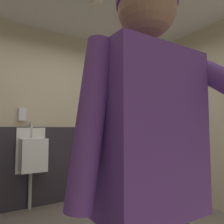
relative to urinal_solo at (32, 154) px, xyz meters
The scene contains 7 objects.
wall_back 0.68m from the urinal_solo, 36.08° to the left, with size 4.43×0.12×2.69m, color beige.
wainscot_band_back 0.39m from the urinal_solo, 25.62° to the left, with size 3.83×0.03×1.16m, color #2D2833.
downlight_far 2.19m from the urinal_solo, 61.75° to the right, with size 0.14×0.14×0.03m, color white.
urinal_solo is the anchor object (origin of this frame).
person 2.58m from the urinal_solo, 92.99° to the right, with size 0.62×0.60×1.73m.
trash_bin 1.99m from the urinal_solo, ahead, with size 0.31×0.31×0.66m, color #38383D.
soap_dispenser 0.59m from the urinal_solo, 137.87° to the left, with size 0.10×0.07×0.18m, color silver.
Camera 1 is at (-0.99, -1.61, 1.14)m, focal length 34.30 mm.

